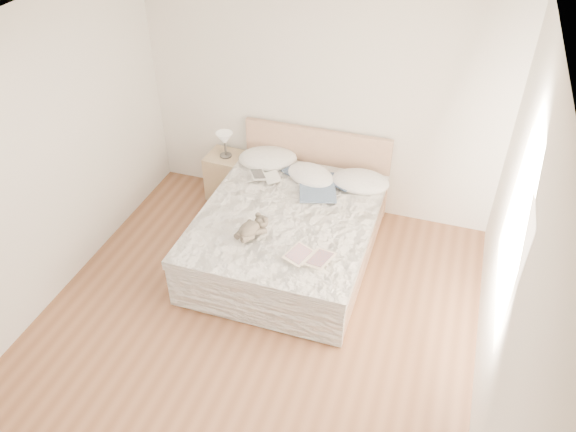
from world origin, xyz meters
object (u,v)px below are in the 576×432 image
object	(u,v)px
teddy_bear	(249,234)
nightstand	(228,176)
bed	(289,231)
table_lamp	(225,140)
childrens_book	(309,257)
photo_book	(265,176)

from	to	relation	value
teddy_bear	nightstand	bearing A→B (deg)	143.90
bed	nightstand	distance (m)	1.34
bed	teddy_bear	bearing A→B (deg)	-110.74
nightstand	bed	bearing A→B (deg)	-37.82
table_lamp	childrens_book	world-z (taller)	table_lamp
nightstand	photo_book	distance (m)	0.81
nightstand	table_lamp	world-z (taller)	table_lamp
bed	photo_book	world-z (taller)	bed
photo_book	nightstand	bearing A→B (deg)	114.73
nightstand	table_lamp	bearing A→B (deg)	-90.32
nightstand	photo_book	size ratio (longest dim) A/B	1.66
bed	teddy_bear	xyz separation A→B (m)	(-0.21, -0.57, 0.34)
bed	table_lamp	bearing A→B (deg)	142.47
childrens_book	teddy_bear	xyz separation A→B (m)	(-0.63, 0.11, 0.02)
childrens_book	photo_book	bearing A→B (deg)	143.65
bed	childrens_book	distance (m)	0.86
photo_book	childrens_book	world-z (taller)	same
table_lamp	childrens_book	distance (m)	2.10
photo_book	bed	bearing A→B (deg)	-80.74
nightstand	table_lamp	size ratio (longest dim) A/B	1.83
bed	nightstand	xyz separation A→B (m)	(-1.06, 0.82, -0.03)
nightstand	teddy_bear	distance (m)	1.66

